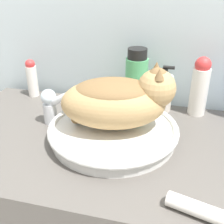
# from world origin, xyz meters

# --- Properties ---
(wall_back) EXTENTS (8.00, 0.05, 2.40)m
(wall_back) POSITION_xyz_m (0.00, 0.63, 1.20)
(wall_back) COLOR silver
(wall_back) RESTS_ON ground_plane
(sink_basin) EXTENTS (0.39, 0.39, 0.05)m
(sink_basin) POSITION_xyz_m (-0.01, 0.31, 0.89)
(sink_basin) COLOR silver
(sink_basin) RESTS_ON vanity_counter
(cat) EXTENTS (0.34, 0.26, 0.19)m
(cat) POSITION_xyz_m (0.00, 0.31, 0.99)
(cat) COLOR tan
(cat) RESTS_ON sink_basin
(faucet) EXTENTS (0.15, 0.06, 0.15)m
(faucet) POSITION_xyz_m (-0.22, 0.35, 0.93)
(faucet) COLOR silver
(faucet) RESTS_ON vanity_counter
(deodorant_stick) EXTENTS (0.04, 0.04, 0.15)m
(deodorant_stick) POSITION_xyz_m (-0.40, 0.54, 0.94)
(deodorant_stick) COLOR white
(deodorant_stick) RESTS_ON vanity_counter
(mouthwash_bottle) EXTENTS (0.08, 0.08, 0.22)m
(mouthwash_bottle) POSITION_xyz_m (0.01, 0.54, 0.97)
(mouthwash_bottle) COLOR #4CA366
(mouthwash_bottle) RESTS_ON vanity_counter
(lotion_bottle_white) EXTENTS (0.06, 0.06, 0.21)m
(lotion_bottle_white) POSITION_xyz_m (0.23, 0.54, 0.96)
(lotion_bottle_white) COLOR white
(lotion_bottle_white) RESTS_ON vanity_counter
(soap_pump_bottle) EXTENTS (0.07, 0.07, 0.17)m
(soap_pump_bottle) POSITION_xyz_m (0.11, 0.54, 0.93)
(soap_pump_bottle) COLOR silver
(soap_pump_bottle) RESTS_ON vanity_counter
(cream_tube) EXTENTS (0.17, 0.08, 0.04)m
(cream_tube) POSITION_xyz_m (0.25, 0.05, 0.88)
(cream_tube) COLOR silver
(cream_tube) RESTS_ON vanity_counter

